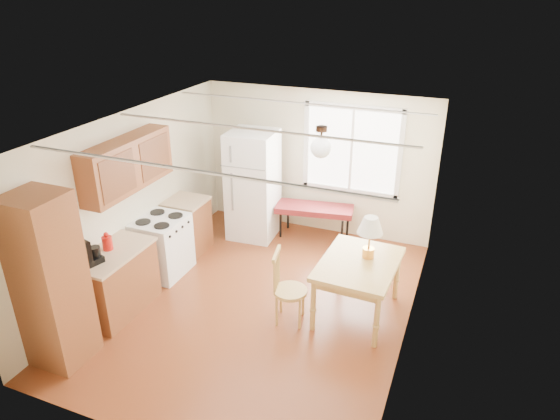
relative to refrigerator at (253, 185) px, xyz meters
The scene contains 11 objects.
room_shell 2.10m from the refrigerator, 63.60° to the right, with size 4.60×5.60×2.62m.
kitchen_run 2.62m from the refrigerator, 107.61° to the right, with size 0.65×3.40×2.20m.
window_unit 1.75m from the refrigerator, 21.93° to the left, with size 1.64×0.05×1.51m.
pendant_light 2.54m from the refrigerator, 41.97° to the right, with size 0.26×0.26×0.40m.
refrigerator is the anchor object (origin of this frame).
bench 1.13m from the refrigerator, 14.00° to the left, with size 1.37×0.69×0.60m.
dining_table 2.75m from the refrigerator, 35.44° to the right, with size 1.00×1.31×0.79m.
chair 2.52m from the refrigerator, 56.64° to the right, with size 0.47×0.46×1.00m.
table_lamp 2.73m from the refrigerator, 31.64° to the right, with size 0.33×0.33×0.58m.
coffee_maker 3.14m from the refrigerator, 104.69° to the right, with size 0.24×0.28×0.36m.
kettle 2.81m from the refrigerator, 107.76° to the right, with size 0.13×0.13×0.25m.
Camera 1 is at (2.42, -5.26, 4.11)m, focal length 32.00 mm.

